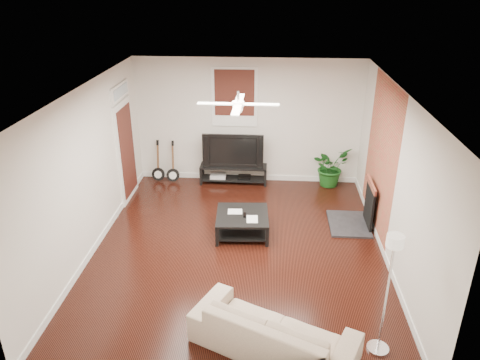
% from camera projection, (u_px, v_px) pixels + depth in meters
% --- Properties ---
extents(room, '(5.01, 6.01, 2.81)m').
position_uv_depth(room, '(238.00, 176.00, 7.47)').
color(room, black).
rests_on(room, ground).
extents(brick_accent, '(0.02, 2.20, 2.80)m').
position_uv_depth(brick_accent, '(381.00, 158.00, 8.22)').
color(brick_accent, '#B44B3A').
rests_on(brick_accent, floor).
extents(fireplace, '(0.80, 1.10, 0.92)m').
position_uv_depth(fireplace, '(359.00, 204.00, 8.63)').
color(fireplace, black).
rests_on(fireplace, floor).
extents(window_back, '(1.00, 0.06, 1.30)m').
position_uv_depth(window_back, '(235.00, 97.00, 9.96)').
color(window_back, '#3E1811').
rests_on(window_back, wall_back).
extents(door_left, '(0.08, 1.00, 2.50)m').
position_uv_depth(door_left, '(126.00, 142.00, 9.42)').
color(door_left, white).
rests_on(door_left, wall_left).
extents(tv_stand, '(1.51, 0.40, 0.42)m').
position_uv_depth(tv_stand, '(233.00, 174.00, 10.51)').
color(tv_stand, black).
rests_on(tv_stand, floor).
extents(tv, '(1.35, 0.18, 0.78)m').
position_uv_depth(tv, '(233.00, 149.00, 10.28)').
color(tv, black).
rests_on(tv, tv_stand).
extents(coffee_table, '(0.99, 0.99, 0.39)m').
position_uv_depth(coffee_table, '(242.00, 224.00, 8.46)').
color(coffee_table, black).
rests_on(coffee_table, floor).
extents(sofa, '(2.24, 1.62, 0.61)m').
position_uv_depth(sofa, '(273.00, 331.00, 5.78)').
color(sofa, '#BAA88C').
rests_on(sofa, floor).
extents(floor_lamp, '(0.37, 0.37, 1.71)m').
position_uv_depth(floor_lamp, '(386.00, 296.00, 5.56)').
color(floor_lamp, silver).
rests_on(floor_lamp, floor).
extents(potted_plant, '(1.07, 1.06, 0.90)m').
position_uv_depth(potted_plant, '(330.00, 166.00, 10.31)').
color(potted_plant, '#175219').
rests_on(potted_plant, floor).
extents(guitar_left, '(0.30, 0.22, 0.96)m').
position_uv_depth(guitar_left, '(157.00, 162.00, 10.48)').
color(guitar_left, black).
rests_on(guitar_left, floor).
extents(guitar_right, '(0.31, 0.23, 0.96)m').
position_uv_depth(guitar_right, '(172.00, 163.00, 10.43)').
color(guitar_right, black).
rests_on(guitar_right, floor).
extents(ceiling_fan, '(1.24, 1.24, 0.32)m').
position_uv_depth(ceiling_fan, '(238.00, 104.00, 6.98)').
color(ceiling_fan, white).
rests_on(ceiling_fan, ceiling).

